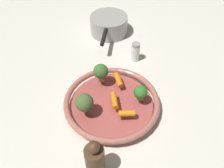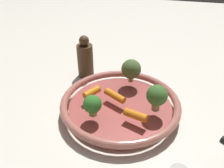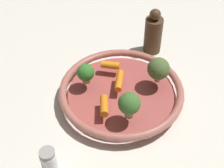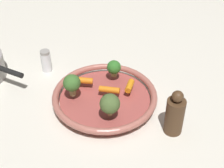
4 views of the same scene
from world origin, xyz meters
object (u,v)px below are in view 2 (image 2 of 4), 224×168
Objects in this scene: broccoli_floret_small at (131,69)px; serving_bowl at (120,105)px; broccoli_floret_edge at (157,96)px; pepper_mill at (85,59)px; broccoli_floret_mid at (92,105)px; baby_carrot_center at (136,115)px; baby_carrot_back at (115,95)px; baby_carrot_near_rim at (92,91)px.

serving_bowl is at bearing 173.86° from broccoli_floret_small.
broccoli_floret_edge is 0.29m from pepper_mill.
pepper_mill is (0.17, 0.23, -0.02)m from broccoli_floret_edge.
broccoli_floret_small is (0.11, 0.08, -0.00)m from broccoli_floret_edge.
serving_bowl is 0.11m from broccoli_floret_edge.
broccoli_floret_mid is at bearing -156.73° from pepper_mill.
broccoli_floret_edge is at bearing -126.42° from pepper_mill.
pepper_mill is at bearing 53.58° from broccoli_floret_edge.
baby_carrot_center is at bearing -141.91° from serving_bowl.
serving_bowl is 4.60× the size of broccoli_floret_small.
baby_carrot_back is 0.20m from pepper_mill.
baby_carrot_near_rim is at bearing 87.67° from baby_carrot_back.
broccoli_floret_small reaches higher than serving_bowl.
serving_bowl is at bearing 77.89° from broccoli_floret_edge.
broccoli_floret_edge is 0.49× the size of pepper_mill.
pepper_mill is (0.06, 0.15, -0.02)m from broccoli_floret_small.
baby_carrot_center is at bearing -118.48° from baby_carrot_near_rim.
pepper_mill reaches higher than baby_carrot_back.
baby_carrot_center is 0.07m from broccoli_floret_edge.
broccoli_floret_edge is (0.04, -0.04, 0.03)m from baby_carrot_center.
broccoli_floret_mid is at bearing 96.58° from baby_carrot_center.
pepper_mill is (0.23, 0.10, -0.01)m from broccoli_floret_mid.
broccoli_floret_mid is 0.38× the size of pepper_mill.
baby_carrot_near_rim is at bearing 86.14° from serving_bowl.
baby_carrot_back is 1.08× the size of baby_carrot_center.
baby_carrot_center is 0.16m from broccoli_floret_small.
baby_carrot_back is 0.08m from broccoli_floret_mid.
baby_carrot_center is at bearing -83.42° from broccoli_floret_mid.
baby_carrot_back is at bearing 164.77° from broccoli_floret_small.
baby_carrot_near_rim is at bearing 81.62° from broccoli_floret_edge.
broccoli_floret_mid is at bearing -161.32° from baby_carrot_near_rim.
broccoli_floret_small reaches higher than baby_carrot_near_rim.
broccoli_floret_edge reaches higher than baby_carrot_center.
baby_carrot_center is (-0.06, -0.06, 0.00)m from baby_carrot_back.
broccoli_floret_edge is (-0.02, -0.16, 0.03)m from baby_carrot_near_rim.
broccoli_floret_mid is at bearing 111.46° from broccoli_floret_edge.
baby_carrot_center is 0.10m from broccoli_floret_mid.
pepper_mill is at bearing 25.55° from baby_carrot_near_rim.
baby_carrot_near_rim is 0.08m from broccoli_floret_mid.
broccoli_floret_small is at bearing -15.23° from baby_carrot_back.
baby_carrot_near_rim is 0.12m from broccoli_floret_small.
broccoli_floret_edge is at bearing -144.10° from broccoli_floret_small.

